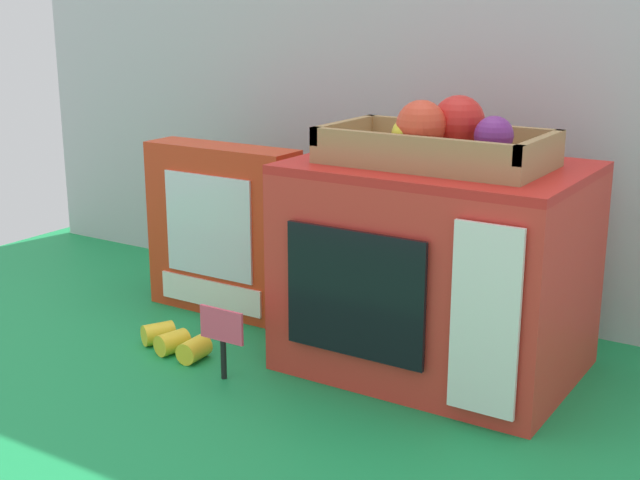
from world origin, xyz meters
The scene contains 7 objects.
ground_plane centered at (0.00, 0.00, 0.00)m, with size 1.70×1.70×0.00m, color #198C47.
display_back_panel centered at (0.00, 0.24, 0.32)m, with size 1.61×0.03×0.65m, color #B7BABF.
toy_microwave centered at (0.18, -0.01, 0.14)m, with size 0.38×0.28×0.29m.
food_groups_crate centered at (0.19, -0.02, 0.32)m, with size 0.29×0.16×0.09m.
cookie_set_box centered at (-0.21, 0.02, 0.14)m, with size 0.26×0.07×0.27m.
price_sign centered at (-0.04, -0.19, 0.07)m, with size 0.07×0.01×0.10m.
loose_toy_banana centered at (-0.16, -0.16, 0.02)m, with size 0.13×0.07×0.03m.
Camera 1 is at (0.66, -1.04, 0.49)m, focal length 48.92 mm.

